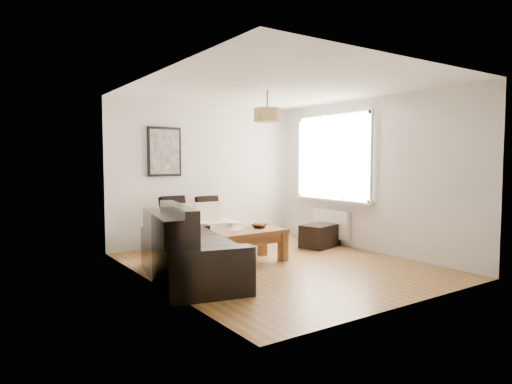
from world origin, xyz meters
TOP-DOWN VIEW (x-y plane):
  - floor at (0.00, 0.00)m, footprint 4.50×4.50m
  - ceiling at (0.00, 0.00)m, footprint 3.80×4.50m
  - wall_back at (0.00, 2.25)m, footprint 3.80×0.04m
  - wall_front at (0.00, -2.25)m, footprint 3.80×0.04m
  - wall_left at (-1.90, 0.00)m, footprint 0.04×4.50m
  - wall_right at (1.90, 0.00)m, footprint 0.04×4.50m
  - window_bay at (1.86, 0.80)m, footprint 0.14×1.90m
  - radiator at (1.82, 0.80)m, footprint 0.10×0.90m
  - poster at (-0.85, 2.22)m, footprint 0.62×0.04m
  - pendant_shade at (0.00, 0.30)m, footprint 0.40×0.40m
  - loveseat_cream at (-0.48, 1.78)m, footprint 1.56×0.96m
  - sofa_leather at (-1.43, -0.00)m, footprint 1.38×2.19m
  - coffee_table at (-0.33, 0.40)m, footprint 1.26×0.75m
  - ottoman at (1.45, 0.69)m, footprint 0.81×0.63m
  - cushion_left at (-0.81, 1.96)m, footprint 0.46×0.18m
  - cushion_right at (-0.14, 1.96)m, footprint 0.42×0.13m
  - fruit_bowl at (-0.02, 0.47)m, footprint 0.30×0.30m
  - orange_a at (-0.02, 0.48)m, footprint 0.08×0.08m
  - orange_b at (0.01, 0.47)m, footprint 0.09×0.09m
  - orange_c at (-0.05, 0.53)m, footprint 0.10×0.10m
  - papers at (-0.41, 0.49)m, footprint 0.21×0.18m

SIDE VIEW (x-z plane):
  - floor at x=0.00m, z-range 0.00..0.00m
  - ottoman at x=1.45m, z-range 0.00..0.41m
  - coffee_table at x=-0.33m, z-range 0.00..0.50m
  - loveseat_cream at x=-0.48m, z-range 0.00..0.74m
  - radiator at x=1.82m, z-range 0.12..0.64m
  - sofa_leather at x=-1.43m, z-range 0.00..0.88m
  - papers at x=-0.41m, z-range 0.50..0.50m
  - fruit_bowl at x=-0.02m, z-range 0.50..0.56m
  - orange_a at x=-0.02m, z-range 0.50..0.57m
  - orange_b at x=0.01m, z-range 0.50..0.58m
  - orange_c at x=-0.05m, z-range 0.49..0.58m
  - cushion_right at x=-0.14m, z-range 0.48..0.90m
  - cushion_left at x=-0.81m, z-range 0.48..0.93m
  - wall_back at x=0.00m, z-range 0.00..2.60m
  - wall_front at x=0.00m, z-range 0.00..2.60m
  - wall_left at x=-1.90m, z-range 0.00..2.60m
  - wall_right at x=1.90m, z-range 0.00..2.60m
  - window_bay at x=1.86m, z-range 0.80..2.40m
  - poster at x=-0.85m, z-range 1.26..2.13m
  - pendant_shade at x=0.00m, z-range 2.13..2.33m
  - ceiling at x=0.00m, z-range 2.60..2.60m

